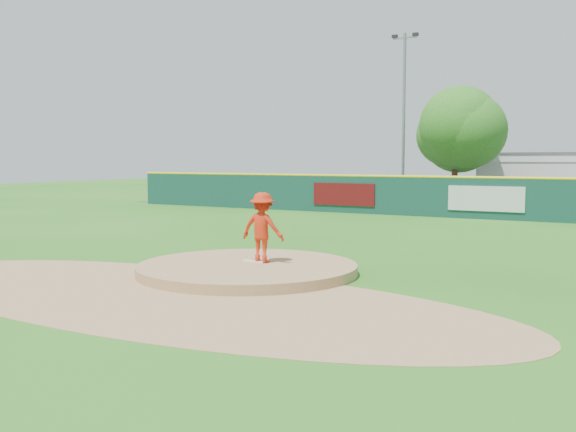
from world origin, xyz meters
The scene contains 12 objects.
ground centered at (0.00, 0.00, 0.00)m, with size 120.00×120.00×0.00m, color #286B19.
pitchers_mound centered at (0.00, 0.00, 0.00)m, with size 5.50×5.50×0.50m, color #9E774C.
pitching_rubber centered at (0.00, 0.30, 0.27)m, with size 0.60×0.15×0.04m, color white.
infield_dirt_arc centered at (0.00, -3.00, 0.01)m, with size 15.40×15.40×0.01m, color #9E774C.
parking_lot centered at (0.00, 27.00, 0.01)m, with size 44.00×16.00×0.02m, color #38383A.
pitcher centered at (0.21, 0.38, 1.14)m, with size 1.15×0.66×1.78m, color red.
van centered at (4.57, 20.70, 0.81)m, with size 2.61×5.66×1.57m, color silver.
fence_banners centered at (-2.20, 17.92, 1.00)m, with size 11.10×0.04×1.20m.
playground_slide centered at (-14.22, 24.21, 0.77)m, with size 0.97×2.74×1.51m.
outfield_fence centered at (0.00, 18.00, 1.09)m, with size 40.00×0.14×2.07m.
deciduous_tree centered at (-2.00, 25.00, 4.55)m, with size 5.60×5.60×7.36m.
light_pole_left centered at (-6.00, 27.00, 6.05)m, with size 1.75×0.25×11.00m.
Camera 1 is at (8.95, -13.14, 2.84)m, focal length 40.00 mm.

